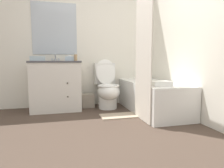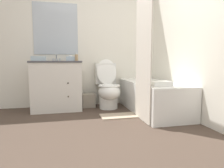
{
  "view_description": "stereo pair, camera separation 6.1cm",
  "coord_description": "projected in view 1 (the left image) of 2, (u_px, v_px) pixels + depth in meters",
  "views": [
    {
      "loc": [
        -0.67,
        -2.05,
        0.86
      ],
      "look_at": [
        0.07,
        0.82,
        0.52
      ],
      "focal_mm": 32.0,
      "sensor_mm": 36.0,
      "label": 1
    },
    {
      "loc": [
        -0.61,
        -2.07,
        0.86
      ],
      "look_at": [
        0.07,
        0.82,
        0.52
      ],
      "focal_mm": 32.0,
      "sensor_mm": 36.0,
      "label": 2
    }
  ],
  "objects": [
    {
      "name": "bathtub",
      "position": [
        152.0,
        97.0,
        3.41
      ],
      "size": [
        0.7,
        1.59,
        0.51
      ],
      "color": "white",
      "rests_on": "ground_plane"
    },
    {
      "name": "vanity_cabinet",
      "position": [
        56.0,
        85.0,
        3.49
      ],
      "size": [
        0.85,
        0.58,
        0.86
      ],
      "color": "silver",
      "rests_on": "ground_plane"
    },
    {
      "name": "bath_mat",
      "position": [
        119.0,
        116.0,
        3.12
      ],
      "size": [
        0.59,
        0.32,
        0.02
      ],
      "color": "tan",
      "rests_on": "ground_plane"
    },
    {
      "name": "wall_back",
      "position": [
        95.0,
        41.0,
        3.87
      ],
      "size": [
        8.0,
        0.06,
        2.5
      ],
      "color": "white",
      "rests_on": "ground_plane"
    },
    {
      "name": "wastebasket",
      "position": [
        88.0,
        100.0,
        3.74
      ],
      "size": [
        0.23,
        0.2,
        0.25
      ],
      "color": "gray",
      "rests_on": "ground_plane"
    },
    {
      "name": "bath_towel_folded",
      "position": [
        161.0,
        83.0,
        2.86
      ],
      "size": [
        0.28,
        0.18,
        0.07
      ],
      "color": "white",
      "rests_on": "bathtub"
    },
    {
      "name": "hand_towel_folded",
      "position": [
        38.0,
        59.0,
        3.26
      ],
      "size": [
        0.23,
        0.16,
        0.08
      ],
      "color": "silver",
      "rests_on": "vanity_cabinet"
    },
    {
      "name": "sink_faucet",
      "position": [
        55.0,
        59.0,
        3.63
      ],
      "size": [
        0.14,
        0.12,
        0.12
      ],
      "color": "silver",
      "rests_on": "vanity_cabinet"
    },
    {
      "name": "soap_dispenser",
      "position": [
        76.0,
        57.0,
        3.49
      ],
      "size": [
        0.06,
        0.06,
        0.14
      ],
      "color": "tan",
      "rests_on": "vanity_cabinet"
    },
    {
      "name": "ground_plane",
      "position": [
        124.0,
        138.0,
        2.24
      ],
      "size": [
        14.0,
        14.0,
        0.0
      ],
      "primitive_type": "plane",
      "color": "#47382D"
    },
    {
      "name": "wall_right",
      "position": [
        178.0,
        37.0,
        3.27
      ],
      "size": [
        0.05,
        2.83,
        2.5
      ],
      "color": "white",
      "rests_on": "ground_plane"
    },
    {
      "name": "toilet",
      "position": [
        107.0,
        89.0,
        3.65
      ],
      "size": [
        0.39,
        0.69,
        0.9
      ],
      "color": "white",
      "rests_on": "ground_plane"
    },
    {
      "name": "shower_curtain",
      "position": [
        143.0,
        52.0,
        2.81
      ],
      "size": [
        0.02,
        0.55,
        1.95
      ],
      "color": "silver",
      "rests_on": "ground_plane"
    },
    {
      "name": "tissue_box",
      "position": [
        69.0,
        59.0,
        3.55
      ],
      "size": [
        0.15,
        0.14,
        0.1
      ],
      "color": "silver",
      "rests_on": "vanity_cabinet"
    }
  ]
}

